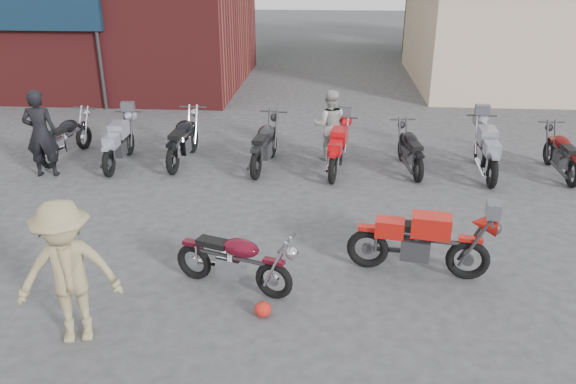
# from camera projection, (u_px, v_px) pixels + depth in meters

# --- Properties ---
(ground) EXTENTS (90.00, 90.00, 0.00)m
(ground) POSITION_uv_depth(u_px,v_px,m) (299.00, 291.00, 8.15)
(ground) COLOR #37373A
(brick_building) EXTENTS (12.00, 8.00, 4.00)m
(brick_building) POSITION_uv_depth(u_px,v_px,m) (81.00, 28.00, 20.87)
(brick_building) COLOR maroon
(brick_building) RESTS_ON ground
(stucco_building) EXTENTS (10.00, 8.00, 3.50)m
(stucco_building) POSITION_uv_depth(u_px,v_px,m) (555.00, 36.00, 20.62)
(stucco_building) COLOR tan
(stucco_building) RESTS_ON ground
(vintage_motorcycle) EXTENTS (1.90, 1.15, 1.05)m
(vintage_motorcycle) POSITION_uv_depth(u_px,v_px,m) (235.00, 257.00, 8.01)
(vintage_motorcycle) COLOR #500A17
(vintage_motorcycle) RESTS_ON ground
(sportbike) EXTENTS (2.13, 0.98, 1.19)m
(sportbike) POSITION_uv_depth(u_px,v_px,m) (421.00, 239.00, 8.37)
(sportbike) COLOR red
(sportbike) RESTS_ON ground
(helmet) EXTENTS (0.27, 0.27, 0.21)m
(helmet) POSITION_uv_depth(u_px,v_px,m) (263.00, 309.00, 7.54)
(helmet) COLOR #B31C13
(helmet) RESTS_ON ground
(person_dark) EXTENTS (0.76, 0.56, 1.92)m
(person_dark) POSITION_uv_depth(u_px,v_px,m) (41.00, 134.00, 12.05)
(person_dark) COLOR black
(person_dark) RESTS_ON ground
(person_light) EXTENTS (0.81, 0.64, 1.66)m
(person_light) POSITION_uv_depth(u_px,v_px,m) (330.00, 125.00, 13.11)
(person_light) COLOR #A9A9A5
(person_light) RESTS_ON ground
(person_tan) EXTENTS (1.37, 1.01, 1.90)m
(person_tan) POSITION_uv_depth(u_px,v_px,m) (68.00, 273.00, 6.79)
(person_tan) COLOR #8D8057
(person_tan) RESTS_ON ground
(row_bike_0) EXTENTS (0.94, 2.02, 1.13)m
(row_bike_0) POSITION_uv_depth(u_px,v_px,m) (67.00, 135.00, 13.29)
(row_bike_0) COLOR black
(row_bike_0) RESTS_ON ground
(row_bike_1) EXTENTS (0.75, 2.03, 1.16)m
(row_bike_1) POSITION_uv_depth(u_px,v_px,m) (118.00, 141.00, 12.83)
(row_bike_1) COLOR #9696A3
(row_bike_1) RESTS_ON ground
(row_bike_2) EXTENTS (0.80, 2.14, 1.22)m
(row_bike_2) POSITION_uv_depth(u_px,v_px,m) (183.00, 137.00, 12.97)
(row_bike_2) COLOR black
(row_bike_2) RESTS_ON ground
(row_bike_3) EXTENTS (0.94, 2.14, 1.20)m
(row_bike_3) POSITION_uv_depth(u_px,v_px,m) (265.00, 142.00, 12.67)
(row_bike_3) COLOR black
(row_bike_3) RESTS_ON ground
(row_bike_4) EXTENTS (0.93, 2.05, 1.15)m
(row_bike_4) POSITION_uv_depth(u_px,v_px,m) (338.00, 147.00, 12.43)
(row_bike_4) COLOR red
(row_bike_4) RESTS_ON ground
(row_bike_5) EXTENTS (0.86, 1.93, 1.08)m
(row_bike_5) POSITION_uv_depth(u_px,v_px,m) (411.00, 148.00, 12.49)
(row_bike_5) COLOR black
(row_bike_5) RESTS_ON ground
(row_bike_6) EXTENTS (0.82, 2.16, 1.23)m
(row_bike_6) POSITION_uv_depth(u_px,v_px,m) (487.00, 148.00, 12.24)
(row_bike_6) COLOR gray
(row_bike_6) RESTS_ON ground
(row_bike_7) EXTENTS (0.63, 1.89, 1.09)m
(row_bike_7) POSITION_uv_depth(u_px,v_px,m) (562.00, 151.00, 12.23)
(row_bike_7) COLOR #550B0A
(row_bike_7) RESTS_ON ground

